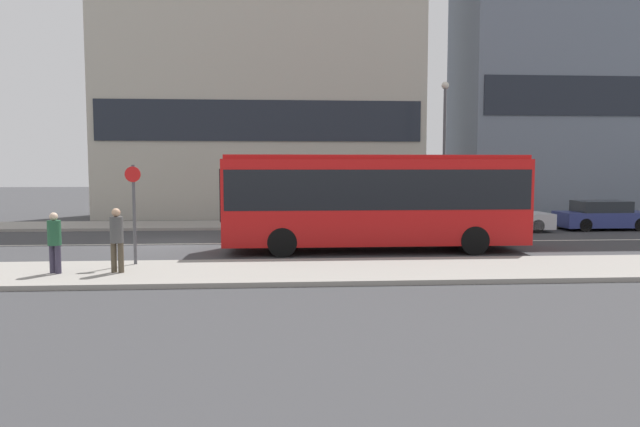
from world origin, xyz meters
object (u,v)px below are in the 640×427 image
object	(u,v)px
bus_stop_sign	(134,207)
parked_car_1	(603,216)
pedestrian_near_stop	(54,239)
pedestrian_down_pavement	(117,236)
street_lamp	(444,138)
city_bus	(374,196)
parked_car_0	(499,217)

from	to	relation	value
bus_stop_sign	parked_car_1	bearing A→B (deg)	24.58
parked_car_1	pedestrian_near_stop	bearing A→B (deg)	-154.31
pedestrian_down_pavement	pedestrian_near_stop	bearing A→B (deg)	-166.96
parked_car_1	street_lamp	xyz separation A→B (m)	(-6.95, 1.96, 3.67)
pedestrian_down_pavement	bus_stop_sign	size ratio (longest dim) A/B	0.60
pedestrian_near_stop	bus_stop_sign	xyz separation A→B (m)	(1.74, 1.29, 0.75)
city_bus	pedestrian_down_pavement	distance (m)	8.67
pedestrian_near_stop	bus_stop_sign	size ratio (longest dim) A/B	0.56
parked_car_0	street_lamp	size ratio (longest dim) A/B	0.64
city_bus	pedestrian_near_stop	xyz separation A→B (m)	(-9.12, -4.23, -0.87)
bus_stop_sign	street_lamp	world-z (taller)	street_lamp
city_bus	bus_stop_sign	world-z (taller)	city_bus
parked_car_1	street_lamp	size ratio (longest dim) A/B	0.60
pedestrian_near_stop	street_lamp	world-z (taller)	street_lamp
pedestrian_down_pavement	street_lamp	size ratio (longest dim) A/B	0.25
street_lamp	city_bus	bearing A→B (deg)	-121.36
pedestrian_near_stop	street_lamp	distance (m)	18.57
parked_car_1	pedestrian_down_pavement	xyz separation A→B (m)	(-19.18, -10.00, 0.47)
city_bus	bus_stop_sign	bearing A→B (deg)	-154.25
parked_car_0	parked_car_1	bearing A→B (deg)	3.42
city_bus	parked_car_0	xyz separation A→B (m)	(6.64, 5.47, -1.25)
parked_car_0	pedestrian_near_stop	distance (m)	18.51
parked_car_0	street_lamp	bearing A→B (deg)	130.57
city_bus	bus_stop_sign	distance (m)	7.95
city_bus	street_lamp	xyz separation A→B (m)	(4.71, 7.72, 2.40)
parked_car_0	pedestrian_down_pavement	distance (m)	17.17
pedestrian_near_stop	street_lamp	size ratio (longest dim) A/B	0.23
parked_car_0	pedestrian_down_pavement	xyz separation A→B (m)	(-14.16, -9.70, 0.45)
street_lamp	bus_stop_sign	bearing A→B (deg)	-138.58
pedestrian_near_stop	bus_stop_sign	world-z (taller)	bus_stop_sign
pedestrian_down_pavement	city_bus	bearing A→B (deg)	42.42
pedestrian_near_stop	pedestrian_down_pavement	size ratio (longest dim) A/B	0.94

